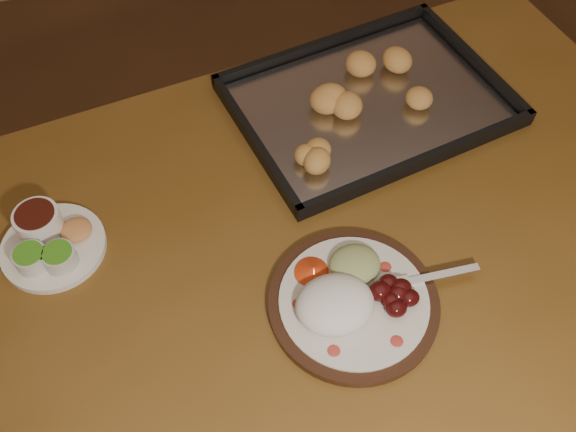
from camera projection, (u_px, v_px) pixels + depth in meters
name	position (u px, v px, depth m)	size (l,w,h in m)	color
ground	(345.00, 411.00, 1.64)	(4.00, 4.00, 0.00)	#53361C
dining_table	(292.00, 281.00, 1.12)	(1.61, 1.10, 0.75)	brown
dinner_plate	(351.00, 299.00, 0.96)	(0.34, 0.26, 0.06)	black
condiment_saucer	(49.00, 241.00, 1.02)	(0.17, 0.17, 0.06)	silver
baking_tray	(369.00, 100.00, 1.22)	(0.55, 0.45, 0.05)	black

